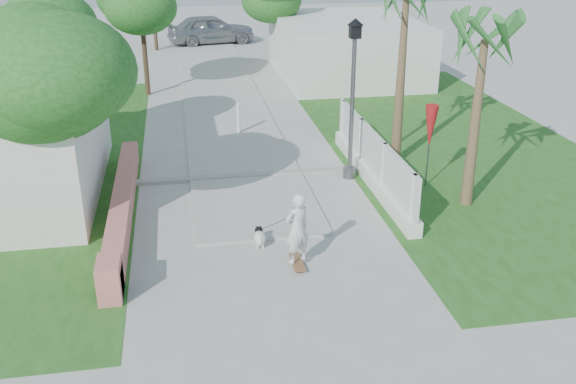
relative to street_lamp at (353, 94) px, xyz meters
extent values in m
plane|color=#B7B7B2|center=(-2.90, -5.50, -2.43)|extent=(90.00, 90.00, 0.00)
cube|color=#B7B7B2|center=(-2.90, 14.50, -2.40)|extent=(3.20, 36.00, 0.06)
cube|color=#999993|center=(-2.90, 0.50, -2.38)|extent=(6.50, 0.25, 0.10)
cube|color=#25571B|center=(-9.90, 2.50, -2.42)|extent=(8.00, 20.00, 0.01)
cube|color=#25571B|center=(4.10, 2.50, -2.42)|extent=(8.00, 20.00, 0.01)
cube|color=tan|center=(-6.20, -1.50, -2.13)|extent=(0.45, 8.00, 0.60)
cube|color=tan|center=(-6.20, -5.30, -2.03)|extent=(0.45, 0.80, 0.80)
cube|color=white|center=(0.50, -0.50, -2.23)|extent=(0.35, 7.00, 0.40)
cube|color=white|center=(0.50, -0.50, -1.48)|extent=(0.10, 7.00, 1.10)
cube|color=white|center=(0.50, -3.70, -1.68)|extent=(0.14, 0.14, 1.50)
cube|color=white|center=(0.50, -1.50, -1.68)|extent=(0.14, 0.14, 1.50)
cube|color=white|center=(0.50, 0.70, -1.68)|extent=(0.14, 0.14, 1.50)
cube|color=white|center=(0.50, 2.70, -1.68)|extent=(0.14, 0.14, 1.50)
cube|color=silver|center=(3.10, 12.50, -1.13)|extent=(6.00, 8.00, 2.60)
cylinder|color=#59595E|center=(0.00, 0.00, -2.28)|extent=(0.36, 0.36, 0.30)
cylinder|color=#59595E|center=(0.00, 0.00, -0.43)|extent=(0.12, 0.12, 4.00)
cube|color=black|center=(0.00, 0.00, 1.67)|extent=(0.28, 0.28, 0.35)
cone|color=black|center=(0.00, 0.00, 1.92)|extent=(0.44, 0.44, 0.18)
cylinder|color=white|center=(-2.70, 4.50, -1.93)|extent=(0.12, 0.12, 1.00)
sphere|color=white|center=(-2.70, 4.50, -1.41)|extent=(0.14, 0.14, 0.14)
cylinder|color=#59595E|center=(1.90, -1.00, -1.43)|extent=(0.04, 0.04, 2.00)
cone|color=red|center=(1.90, -1.00, -0.73)|extent=(0.36, 0.36, 1.20)
cylinder|color=#4C3826|center=(-7.40, -2.50, -0.50)|extent=(0.20, 0.20, 3.85)
ellipsoid|color=#175319|center=(-7.40, -2.50, 1.15)|extent=(3.60, 3.60, 2.70)
ellipsoid|color=#175319|center=(-7.20, -2.70, 1.50)|extent=(3.06, 3.06, 2.30)
ellipsoid|color=#175319|center=(-7.60, -2.30, 1.85)|extent=(2.70, 2.70, 2.02)
cylinder|color=#4C3826|center=(-8.40, 3.00, -0.68)|extent=(0.20, 0.20, 3.50)
ellipsoid|color=#175319|center=(-8.40, 3.00, 0.82)|extent=(3.20, 3.20, 2.40)
ellipsoid|color=#175319|center=(-8.20, 2.80, 1.17)|extent=(2.72, 2.72, 2.05)
ellipsoid|color=#175319|center=(-8.60, 3.20, 1.52)|extent=(2.40, 2.40, 1.79)
cylinder|color=#4C3826|center=(-5.90, 10.50, -0.50)|extent=(0.20, 0.20, 3.85)
ellipsoid|color=#175319|center=(-5.90, 10.50, 1.15)|extent=(3.40, 3.40, 2.55)
cylinder|color=#4C3826|center=(0.30, 14.50, -0.68)|extent=(0.20, 0.20, 3.50)
ellipsoid|color=#175319|center=(0.30, 14.50, 0.82)|extent=(3.00, 3.00, 2.25)
cylinder|color=#4C3826|center=(-5.70, 20.50, -0.50)|extent=(0.20, 0.20, 3.85)
cone|color=brown|center=(1.70, 1.00, -0.03)|extent=(0.32, 0.32, 4.80)
cone|color=brown|center=(2.50, -2.30, -0.33)|extent=(0.32, 0.32, 4.20)
cube|color=brown|center=(-2.40, -4.72, -2.34)|extent=(0.55, 0.83, 0.02)
imported|color=silver|center=(-2.40, -4.72, -1.55)|extent=(0.67, 0.58, 1.56)
cylinder|color=gray|center=(-2.48, -5.01, -2.39)|extent=(0.03, 0.06, 0.06)
cylinder|color=gray|center=(-2.33, -5.01, -2.39)|extent=(0.03, 0.06, 0.06)
cylinder|color=gray|center=(-2.48, -4.42, -2.39)|extent=(0.03, 0.06, 0.06)
cylinder|color=gray|center=(-2.33, -4.42, -2.39)|extent=(0.03, 0.06, 0.06)
ellipsoid|color=silver|center=(-3.07, -3.72, -2.21)|extent=(0.28, 0.46, 0.29)
sphere|color=black|center=(-3.06, -3.50, -2.13)|extent=(0.18, 0.18, 0.18)
sphere|color=silver|center=(-3.06, -3.42, -2.15)|extent=(0.09, 0.09, 0.09)
cone|color=black|center=(-3.10, -3.50, -2.04)|extent=(0.05, 0.05, 0.06)
cone|color=black|center=(-3.02, -3.50, -2.04)|extent=(0.05, 0.05, 0.06)
cylinder|color=silver|center=(-3.13, -3.61, -2.36)|extent=(0.04, 0.04, 0.13)
cylinder|color=silver|center=(-3.00, -3.61, -2.36)|extent=(0.04, 0.04, 0.13)
cylinder|color=silver|center=(-3.14, -3.82, -2.36)|extent=(0.04, 0.04, 0.13)
cylinder|color=silver|center=(-3.01, -3.83, -2.36)|extent=(0.04, 0.04, 0.13)
cylinder|color=silver|center=(-3.07, -3.93, -2.14)|extent=(0.03, 0.11, 0.11)
imported|color=#B5B8BD|center=(-2.53, 21.89, -1.58)|extent=(5.28, 2.94, 1.70)
camera|label=1|loc=(-4.64, -16.45, 4.40)|focal=40.00mm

